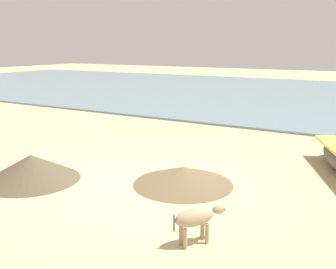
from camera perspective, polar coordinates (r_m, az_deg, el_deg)
ground at (r=7.88m, az=-2.84°, el=-7.47°), size 80.00×80.00×0.00m
sea_water at (r=22.85m, az=19.56°, el=5.55°), size 60.00×20.00×0.08m
calf_near_dun at (r=5.52m, az=4.25°, el=-12.42°), size 0.61×0.76×0.55m
debris_pile_0 at (r=7.82m, az=2.27°, el=-6.17°), size 2.91×2.91×0.37m
debris_pile_1 at (r=8.52m, az=-19.83°, el=-4.70°), size 2.79×2.79×0.55m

